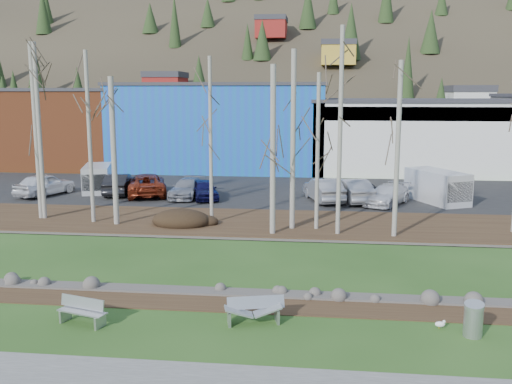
# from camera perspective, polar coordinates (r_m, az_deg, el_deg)

# --- Properties ---
(ground) EXTENTS (200.00, 200.00, 0.00)m
(ground) POSITION_cam_1_polar(r_m,az_deg,el_deg) (18.82, -5.65, -13.24)
(ground) COLOR #264A18
(ground) RESTS_ON ground
(footpath) EXTENTS (80.00, 2.00, 0.04)m
(footpath) POSITION_cam_1_polar(r_m,az_deg,el_deg) (15.74, -8.46, -18.09)
(footpath) COLOR #61605C
(footpath) RESTS_ON ground
(dirt_strip) EXTENTS (80.00, 1.80, 0.03)m
(dirt_strip) POSITION_cam_1_polar(r_m,az_deg,el_deg) (20.72, -4.41, -10.95)
(dirt_strip) COLOR #382616
(dirt_strip) RESTS_ON ground
(near_bank_rocks) EXTENTS (80.00, 0.80, 0.50)m
(near_bank_rocks) POSITION_cam_1_polar(r_m,az_deg,el_deg) (21.65, -3.90, -10.06)
(near_bank_rocks) COLOR #47423D
(near_bank_rocks) RESTS_ON ground
(river) EXTENTS (80.00, 8.00, 0.90)m
(river) POSITION_cam_1_polar(r_m,az_deg,el_deg) (25.48, -2.22, -6.94)
(river) COLOR #13212F
(river) RESTS_ON ground
(far_bank_rocks) EXTENTS (80.00, 0.80, 0.46)m
(far_bank_rocks) POSITION_cam_1_polar(r_m,az_deg,el_deg) (29.39, -1.00, -4.64)
(far_bank_rocks) COLOR #47423D
(far_bank_rocks) RESTS_ON ground
(far_bank) EXTENTS (80.00, 7.00, 0.15)m
(far_bank) POSITION_cam_1_polar(r_m,az_deg,el_deg) (32.45, -0.26, -3.10)
(far_bank) COLOR #382616
(far_bank) RESTS_ON ground
(parking_lot) EXTENTS (80.00, 14.00, 0.14)m
(parking_lot) POSITION_cam_1_polar(r_m,az_deg,el_deg) (42.70, 1.42, 0.04)
(parking_lot) COLOR black
(parking_lot) RESTS_ON ground
(building_brick) EXTENTS (16.32, 12.24, 7.80)m
(building_brick) POSITION_cam_1_polar(r_m,az_deg,el_deg) (62.51, -19.93, 6.13)
(building_brick) COLOR brown
(building_brick) RESTS_ON ground
(building_blue) EXTENTS (20.40, 12.24, 8.30)m
(building_blue) POSITION_cam_1_polar(r_m,az_deg,el_deg) (56.83, -3.36, 6.64)
(building_blue) COLOR #115DB1
(building_blue) RESTS_ON ground
(building_white) EXTENTS (18.36, 12.24, 6.80)m
(building_white) POSITION_cam_1_polar(r_m,az_deg,el_deg) (56.62, 14.99, 5.55)
(building_white) COLOR silver
(building_white) RESTS_ON ground
(hillside) EXTENTS (160.00, 72.00, 35.00)m
(hillside) POSITION_cam_1_polar(r_m,az_deg,el_deg) (101.47, 4.58, 15.60)
(hillside) COLOR #30291D
(hillside) RESTS_ON ground
(bench_intact) EXTENTS (1.76, 0.96, 0.84)m
(bench_intact) POSITION_cam_1_polar(r_m,az_deg,el_deg) (19.62, -16.97, -11.32)
(bench_intact) COLOR #ACAFB2
(bench_intact) RESTS_ON ground
(bench_damaged) EXTENTS (1.96, 1.04, 0.83)m
(bench_damaged) POSITION_cam_1_polar(r_m,az_deg,el_deg) (18.88, -0.21, -11.73)
(bench_damaged) COLOR #ACAFB2
(bench_damaged) RESTS_ON ground
(litter_bin) EXTENTS (0.72, 0.72, 0.99)m
(litter_bin) POSITION_cam_1_polar(r_m,az_deg,el_deg) (19.06, 20.90, -11.96)
(litter_bin) COLOR #ACAFB2
(litter_bin) RESTS_ON ground
(seagull) EXTENTS (0.38, 0.18, 0.27)m
(seagull) POSITION_cam_1_polar(r_m,az_deg,el_deg) (19.43, 17.95, -12.44)
(seagull) COLOR gold
(seagull) RESTS_ON ground
(dirt_mound) EXTENTS (3.25, 2.29, 0.64)m
(dirt_mound) POSITION_cam_1_polar(r_m,az_deg,el_deg) (31.92, -7.51, -2.69)
(dirt_mound) COLOR black
(dirt_mound) RESTS_ON far_bank
(birch_0) EXTENTS (0.25, 0.25, 10.04)m
(birch_0) POSITION_cam_1_polar(r_m,az_deg,el_deg) (34.94, -20.85, 5.63)
(birch_0) COLOR #A9A599
(birch_0) RESTS_ON far_bank
(birch_1) EXTENTS (0.22, 0.22, 9.52)m
(birch_1) POSITION_cam_1_polar(r_m,az_deg,el_deg) (33.04, -16.31, 5.22)
(birch_1) COLOR #A9A599
(birch_1) RESTS_ON far_bank
(birch_2) EXTENTS (0.30, 0.30, 8.10)m
(birch_2) POSITION_cam_1_polar(r_m,az_deg,el_deg) (32.20, -14.04, 3.94)
(birch_2) COLOR #A9A599
(birch_2) RESTS_ON far_bank
(birch_3) EXTENTS (0.20, 0.20, 9.18)m
(birch_3) POSITION_cam_1_polar(r_m,az_deg,el_deg) (31.61, -4.55, 5.09)
(birch_3) COLOR #A9A599
(birch_3) RESTS_ON far_bank
(birch_4) EXTENTS (0.29, 0.29, 8.64)m
(birch_4) POSITION_cam_1_polar(r_m,az_deg,el_deg) (29.12, 1.70, 4.16)
(birch_4) COLOR #A9A599
(birch_4) RESTS_ON far_bank
(birch_5) EXTENTS (0.21, 0.21, 8.27)m
(birch_5) POSITION_cam_1_polar(r_m,az_deg,el_deg) (30.30, 6.18, 3.98)
(birch_5) COLOR #A9A599
(birch_5) RESTS_ON far_bank
(birch_6) EXTENTS (0.23, 0.23, 10.50)m
(birch_6) POSITION_cam_1_polar(r_m,az_deg,el_deg) (29.24, 8.41, 5.92)
(birch_6) COLOR #A9A599
(birch_6) RESTS_ON far_bank
(birch_7) EXTENTS (0.27, 0.27, 9.46)m
(birch_7) POSITION_cam_1_polar(r_m,az_deg,el_deg) (30.24, 3.72, 5.14)
(birch_7) COLOR #A9A599
(birch_7) RESTS_ON far_bank
(birch_8) EXTENTS (0.25, 0.25, 8.80)m
(birch_8) POSITION_cam_1_polar(r_m,az_deg,el_deg) (29.37, 13.97, 4.08)
(birch_8) COLOR #A9A599
(birch_8) RESTS_ON far_bank
(birch_10) EXTENTS (0.25, 0.25, 10.04)m
(birch_10) POSITION_cam_1_polar(r_m,az_deg,el_deg) (35.04, -21.17, 5.62)
(birch_10) COLOR #A9A599
(birch_10) RESTS_ON far_bank
(car_0) EXTENTS (3.28, 5.04, 1.60)m
(car_0) POSITION_cam_1_polar(r_m,az_deg,el_deg) (43.26, -20.39, 0.72)
(car_0) COLOR silver
(car_0) RESTS_ON parking_lot
(car_1) EXTENTS (2.32, 4.77, 1.51)m
(car_1) POSITION_cam_1_polar(r_m,az_deg,el_deg) (42.20, -13.53, 0.78)
(car_1) COLOR black
(car_1) RESTS_ON parking_lot
(car_2) EXTENTS (4.23, 6.17, 1.57)m
(car_2) POSITION_cam_1_polar(r_m,az_deg,el_deg) (41.43, -10.89, 0.76)
(car_2) COLOR maroon
(car_2) RESTS_ON parking_lot
(car_3) EXTENTS (2.04, 4.58, 1.31)m
(car_3) POSITION_cam_1_polar(r_m,az_deg,el_deg) (40.08, -6.89, 0.37)
(car_3) COLOR gray
(car_3) RESTS_ON parking_lot
(car_4) EXTENTS (2.88, 4.20, 1.33)m
(car_4) POSITION_cam_1_polar(r_m,az_deg,el_deg) (39.37, -5.22, 0.25)
(car_4) COLOR #101042
(car_4) RESTS_ON parking_lot
(car_5) EXTENTS (2.98, 5.06, 1.58)m
(car_5) POSITION_cam_1_polar(r_m,az_deg,el_deg) (38.66, 6.79, 0.23)
(car_5) COLOR #A6A6A8
(car_5) RESTS_ON parking_lot
(car_6) EXTENTS (3.67, 5.28, 1.34)m
(car_6) POSITION_cam_1_polar(r_m,az_deg,el_deg) (39.52, 10.20, 0.18)
(car_6) COLOR #28282B
(car_6) RESTS_ON parking_lot
(car_7) EXTENTS (3.75, 4.81, 1.30)m
(car_7) POSITION_cam_1_polar(r_m,az_deg,el_deg) (38.22, 12.96, -0.28)
(car_7) COLOR white
(car_7) RESTS_ON parking_lot
(car_8) EXTENTS (2.98, 5.06, 1.58)m
(car_8) POSITION_cam_1_polar(r_m,az_deg,el_deg) (38.72, 9.55, 0.17)
(car_8) COLOR #A6A6A8
(car_8) RESTS_ON parking_lot
(van_white) EXTENTS (3.84, 5.21, 2.10)m
(van_white) POSITION_cam_1_polar(r_m,az_deg,el_deg) (39.88, 17.81, 0.50)
(van_white) COLOR white
(van_white) RESTS_ON parking_lot
(van_grey) EXTENTS (2.99, 4.70, 1.91)m
(van_grey) POSITION_cam_1_polar(r_m,az_deg,el_deg) (43.87, -15.60, 1.30)
(van_grey) COLOR silver
(van_grey) RESTS_ON parking_lot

